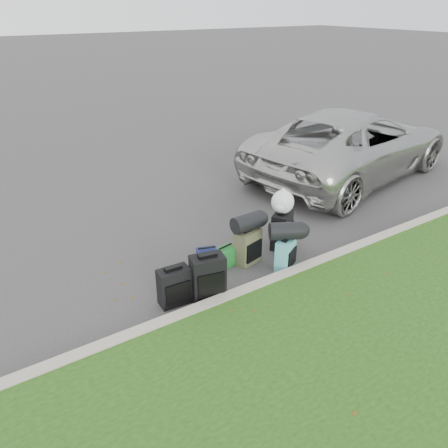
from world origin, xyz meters
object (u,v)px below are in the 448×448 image
suitcase_small_black (174,286)px  suitcase_large_black_left (208,278)px  tote_green (225,257)px  suitcase_teal (285,254)px  suitcase_large_black_right (282,230)px  suv (351,144)px  suitcase_olive (247,247)px  tote_navy (207,259)px

suitcase_small_black → suitcase_large_black_left: (0.45, -0.15, 0.06)m
suitcase_large_black_left → tote_green: 0.92m
suitcase_teal → suitcase_large_black_right: bearing=27.4°
tote_green → suv: bearing=11.2°
suitcase_teal → suv: bearing=3.2°
suitcase_olive → suitcase_teal: size_ratio=1.13×
suitcase_small_black → tote_navy: 1.00m
suitcase_large_black_left → tote_green: suitcase_large_black_left is taller
tote_navy → suitcase_olive: bearing=1.1°
suitcase_large_black_left → tote_navy: suitcase_large_black_left is taller
suitcase_large_black_right → tote_green: 1.14m
suv → suitcase_small_black: (-5.87, -2.25, -0.52)m
suitcase_teal → tote_navy: bearing=118.8°
suitcase_small_black → tote_navy: (0.84, 0.53, -0.11)m
suv → tote_navy: 5.35m
suitcase_large_black_right → suitcase_large_black_left: bearing=166.0°
suv → suitcase_large_black_left: size_ratio=8.48×
suitcase_small_black → tote_green: size_ratio=1.78×
suitcase_small_black → suitcase_teal: size_ratio=1.07×
suv → suitcase_teal: (-4.00, -2.40, -0.54)m
suitcase_small_black → suitcase_large_black_right: 2.30m
suitcase_small_black → tote_green: 1.22m
suitcase_large_black_left → tote_navy: bearing=72.2°
suitcase_olive → suitcase_teal: 0.62m
suv → tote_navy: suv is taller
suitcase_teal → tote_navy: 1.23m
suitcase_olive → tote_navy: size_ratio=1.76×
suitcase_small_black → suitcase_large_black_left: suitcase_large_black_left is taller
suitcase_large_black_right → tote_green: size_ratio=2.08×
suitcase_olive → suitcase_teal: suitcase_olive is taller
suitcase_large_black_left → suitcase_large_black_right: suitcase_large_black_left is taller
suv → suitcase_teal: suv is taller
suitcase_large_black_left → suitcase_teal: 1.42m
suv → suitcase_teal: bearing=110.4°
suitcase_large_black_left → tote_green: (0.68, 0.59, -0.18)m
suitcase_large_black_right → suitcase_teal: bearing=-156.2°
suv → suitcase_olive: 4.82m
suv → suitcase_large_black_right: suv is taller
suv → tote_navy: bearing=98.3°
suitcase_large_black_right → tote_navy: suitcase_large_black_right is taller
tote_green → suitcase_large_black_right: bearing=-10.8°
suitcase_large_black_left → suitcase_olive: 1.13m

